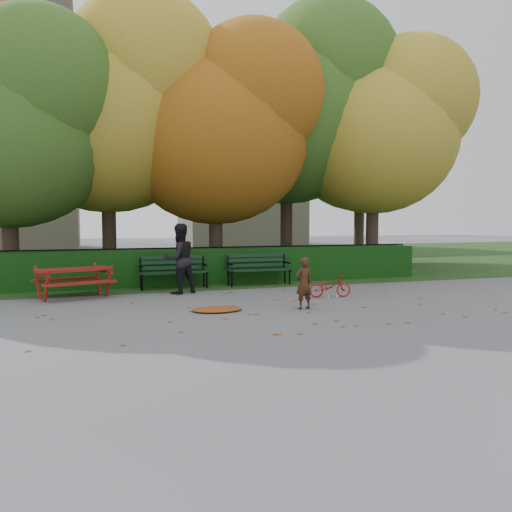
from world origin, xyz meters
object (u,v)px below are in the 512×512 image
object	(u,v)px
bench_left	(173,269)
adult	(179,259)
tree_g	(370,139)
child	(304,283)
tree_a	(18,121)
tree_d	(299,105)
bench_right	(258,267)
tree_b	(119,105)
tree_c	(227,126)
picnic_table	(73,275)
tree_e	(385,127)
bicycle	(330,286)

from	to	relation	value
bench_left	adult	size ratio (longest dim) A/B	1.03
tree_g	bench_left	world-z (taller)	tree_g
tree_g	child	bearing A→B (deg)	-127.14
bench_left	tree_a	bearing A→B (deg)	154.24
tree_d	bench_right	bearing A→B (deg)	-128.23
tree_b	tree_d	size ratio (longest dim) A/B	0.92
tree_c	picnic_table	xyz separation A→B (m)	(-4.62, -3.10, -4.28)
tree_g	adult	xyz separation A→B (m)	(-9.63, -7.02, -4.50)
tree_a	bench_right	distance (m)	7.69
bench_left	tree_g	bearing A→B (deg)	32.17
tree_e	bench_left	world-z (taller)	tree_e
tree_e	tree_g	xyz separation A→B (m)	(1.81, 3.99, 0.29)
tree_d	tree_e	size ratio (longest dim) A/B	1.17
bench_right	child	bearing A→B (deg)	-95.21
tree_b	tree_g	xyz separation A→B (m)	(10.78, 3.02, -0.03)
tree_e	adult	distance (m)	9.38
tree_g	bench_left	size ratio (longest dim) A/B	4.75
tree_e	child	xyz separation A→B (m)	(-5.79, -6.04, -4.55)
tree_c	picnic_table	bearing A→B (deg)	-146.20
tree_d	picnic_table	world-z (taller)	tree_d
picnic_table	adult	xyz separation A→B (m)	(2.49, -0.12, 0.33)
picnic_table	bench_left	bearing A→B (deg)	0.59
tree_b	tree_e	distance (m)	9.03
tree_a	tree_d	world-z (taller)	tree_d
bench_right	picnic_table	distance (m)	4.96
tree_c	child	xyz separation A→B (m)	(-0.10, -6.23, -4.29)
tree_c	picnic_table	distance (m)	7.02
tree_e	picnic_table	distance (m)	11.64
bench_left	adult	world-z (taller)	adult
tree_a	bicycle	distance (m)	9.51
tree_g	tree_a	bearing A→B (deg)	-162.81
tree_a	picnic_table	distance (m)	5.01
tree_a	tree_e	size ratio (longest dim) A/B	0.92
tree_d	bench_right	distance (m)	7.07
tree_d	adult	bearing A→B (deg)	-139.11
tree_a	tree_e	world-z (taller)	tree_e
tree_a	bicycle	bearing A→B (deg)	-32.68
child	adult	bearing A→B (deg)	-66.73
tree_e	child	size ratio (longest dim) A/B	7.64
tree_a	tree_g	bearing A→B (deg)	17.19
tree_b	bench_right	distance (m)	6.76
tree_e	picnic_table	bearing A→B (deg)	-164.27
tree_e	adult	bearing A→B (deg)	-158.86
tree_d	picnic_table	size ratio (longest dim) A/B	4.91
bench_right	child	xyz separation A→B (m)	(-0.36, -3.97, 0.01)
tree_b	picnic_table	xyz separation A→B (m)	(-1.35, -3.88, -4.86)
tree_a	tree_d	size ratio (longest dim) A/B	0.78
tree_g	adult	size ratio (longest dim) A/B	4.90
tree_c	tree_e	bearing A→B (deg)	-1.93
tree_c	tree_g	bearing A→B (deg)	26.87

